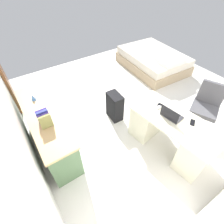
{
  "coord_description": "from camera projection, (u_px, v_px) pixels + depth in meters",
  "views": [
    {
      "loc": [
        -2.08,
        2.07,
        2.65
      ],
      "look_at": [
        -0.34,
        0.9,
        0.6
      ],
      "focal_mm": 27.07,
      "sensor_mm": 36.0,
      "label": 1
    }
  ],
  "objects": [
    {
      "name": "book_row",
      "position": [
        44.0,
        119.0,
        2.46
      ],
      "size": [
        0.19,
        0.17,
        0.23
      ],
      "color": "olive",
      "rests_on": "credenza"
    },
    {
      "name": "figurine_small",
      "position": [
        33.0,
        97.0,
        2.89
      ],
      "size": [
        0.08,
        0.08,
        0.11
      ],
      "primitive_type": "cone",
      "color": "#4C7FBF",
      "rests_on": "credenza"
    },
    {
      "name": "bed",
      "position": [
        153.0,
        60.0,
        5.0
      ],
      "size": [
        1.98,
        1.51,
        0.58
      ],
      "color": "tan",
      "rests_on": "ground_plane"
    },
    {
      "name": "ground_plane",
      "position": [
        136.0,
        107.0,
        3.91
      ],
      "size": [
        5.66,
        5.66,
        0.0
      ],
      "primitive_type": "plane",
      "color": "silver"
    },
    {
      "name": "desk",
      "position": [
        170.0,
        133.0,
        2.88
      ],
      "size": [
        1.52,
        0.85,
        0.72
      ],
      "color": "beige",
      "rests_on": "ground_plane"
    },
    {
      "name": "suitcase_black",
      "position": [
        115.0,
        106.0,
        3.47
      ],
      "size": [
        0.37,
        0.24,
        0.6
      ],
      "primitive_type": "cube",
      "rotation": [
        0.0,
        0.0,
        -0.05
      ],
      "color": "black",
      "rests_on": "ground_plane"
    },
    {
      "name": "computer_mouse",
      "position": [
        159.0,
        107.0,
        2.82
      ],
      "size": [
        0.07,
        0.11,
        0.03
      ],
      "primitive_type": "ellipsoid",
      "rotation": [
        0.0,
        0.0,
        0.13
      ],
      "color": "white",
      "rests_on": "desk"
    },
    {
      "name": "office_chair",
      "position": [
        204.0,
        109.0,
        3.24
      ],
      "size": [
        0.61,
        0.61,
        0.94
      ],
      "color": "black",
      "rests_on": "ground_plane"
    },
    {
      "name": "credenza",
      "position": [
        48.0,
        130.0,
        2.94
      ],
      "size": [
        1.8,
        0.48,
        0.75
      ],
      "color": "#4C6B47",
      "rests_on": "ground_plane"
    },
    {
      "name": "cell_phone_near_laptop",
      "position": [
        193.0,
        122.0,
        2.59
      ],
      "size": [
        0.13,
        0.15,
        0.01
      ],
      "primitive_type": "cube",
      "rotation": [
        0.0,
        0.0,
        0.53
      ],
      "color": "black",
      "rests_on": "desk"
    },
    {
      "name": "cell_phone_by_mouse",
      "position": [
        159.0,
        106.0,
        2.86
      ],
      "size": [
        0.11,
        0.15,
        0.01
      ],
      "primitive_type": "cube",
      "rotation": [
        0.0,
        0.0,
        0.37
      ],
      "color": "black",
      "rests_on": "desk"
    },
    {
      "name": "laptop",
      "position": [
        171.0,
        115.0,
        2.64
      ],
      "size": [
        0.34,
        0.26,
        0.21
      ],
      "color": "#333338",
      "rests_on": "desk"
    }
  ]
}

